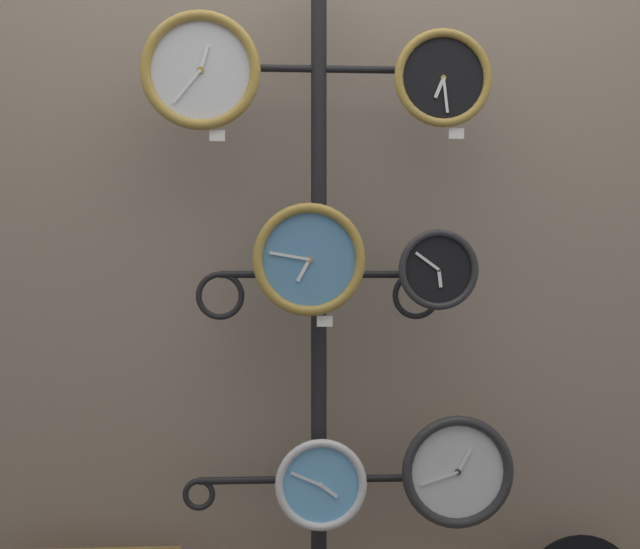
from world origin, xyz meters
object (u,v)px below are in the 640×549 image
Objects in this scene: clock_bottom_center at (321,484)px; clock_bottom_right at (457,471)px; display_stand at (319,417)px; clock_middle_right at (438,270)px; clock_top_right at (443,78)px; clock_middle_center at (309,259)px; clock_top_left at (201,71)px.

clock_bottom_right reaches higher than clock_bottom_center.
clock_middle_right is at bearing -15.58° from display_stand.
clock_middle_center is at bearing -174.68° from clock_top_right.
clock_bottom_right is (0.36, -0.08, -0.13)m from display_stand.
clock_bottom_center is (0.31, -0.00, -1.07)m from clock_top_left.
clock_bottom_center is at bearing -90.24° from display_stand.
clock_bottom_right is at bearing 0.61° from clock_bottom_center.
clock_top_left is 1.19× the size of clock_top_right.
clock_bottom_right is at bearing 0.58° from clock_middle_right.
clock_top_right is 1.08× the size of clock_bottom_center.
clock_middle_center is (-0.35, -0.03, -0.47)m from clock_top_right.
clock_top_right is at bearing -14.65° from display_stand.
clock_top_right is at bearing 8.97° from clock_middle_right.
clock_top_left is at bearing -179.84° from clock_bottom_right.
display_stand reaches higher than clock_bottom_right.
clock_top_left is 0.80m from clock_middle_right.
clock_top_left is 0.63m from clock_top_right.
clock_bottom_right is (0.04, -0.00, -1.03)m from clock_top_right.
clock_top_right is 1.22× the size of clock_middle_right.
clock_middle_right is 0.88× the size of clock_bottom_center.
clock_top_right is (0.32, -0.08, 0.89)m from display_stand.
clock_top_right reaches higher than clock_middle_center.
display_stand is 0.51m from clock_middle_right.
display_stand reaches higher than clock_middle_center.
display_stand reaches higher than clock_middle_right.
display_stand is at bearing 89.76° from clock_bottom_center.
clock_bottom_center is at bearing -0.36° from clock_top_left.
display_stand is at bearing 15.72° from clock_top_left.
clock_bottom_right is at bearing -2.18° from clock_top_right.
clock_top_left is 1.23m from clock_bottom_right.
clock_top_right is 1.03m from clock_bottom_right.
clock_middle_center is at bearing -175.42° from clock_bottom_right.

